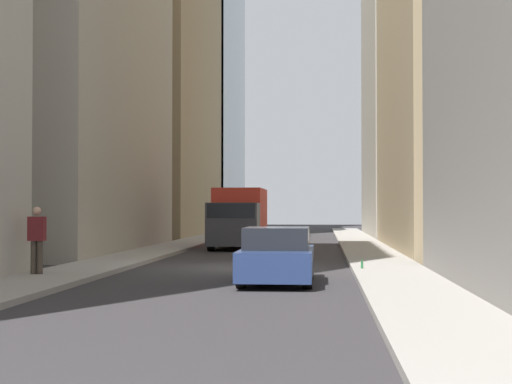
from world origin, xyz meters
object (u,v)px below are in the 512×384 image
Objects in this scene: sedan_navy at (277,257)px; pedestrian at (37,237)px; delivery_truck at (239,218)px; discarded_bottle at (362,265)px.

sedan_navy is 2.40× the size of pedestrian.
delivery_truck is 3.61× the size of pedestrian.
delivery_truck is 16.87m from pedestrian.
sedan_navy is 4.03m from discarded_bottle.
discarded_bottle is at bearing -34.68° from sedan_navy.
pedestrian reaches higher than discarded_bottle.
delivery_truck is at bearing 20.23° from discarded_bottle.
sedan_navy is at bearing -95.56° from pedestrian.
delivery_truck reaches higher than pedestrian.
sedan_navy is 6.51m from pedestrian.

